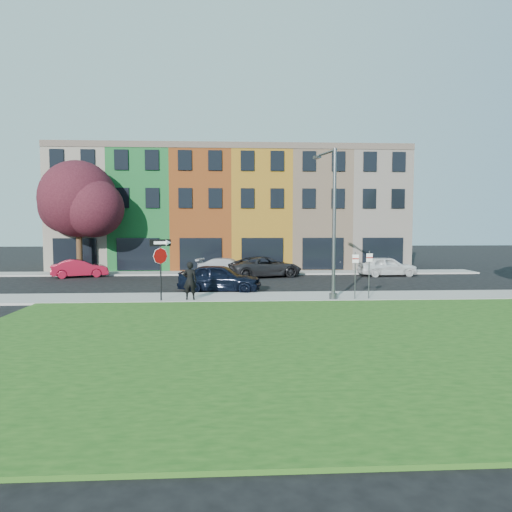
{
  "coord_description": "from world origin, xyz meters",
  "views": [
    {
      "loc": [
        -2.52,
        -20.87,
        3.95
      ],
      "look_at": [
        -1.17,
        4.0,
        2.18
      ],
      "focal_mm": 32.0,
      "sensor_mm": 36.0,
      "label": 1
    }
  ],
  "objects": [
    {
      "name": "tree_purple",
      "position": [
        -13.99,
        14.56,
        5.67
      ],
      "size": [
        6.93,
        6.06,
        8.58
      ],
      "color": "#311F10",
      "rests_on": "sidewalk_far"
    },
    {
      "name": "parked_car_silver",
      "position": [
        -2.75,
        13.22,
        0.68
      ],
      "size": [
        3.59,
        5.4,
        1.37
      ],
      "primitive_type": "imported",
      "rotation": [
        0.0,
        0.0,
        1.39
      ],
      "color": "#BCBCC1",
      "rests_on": "ground"
    },
    {
      "name": "sidewalk_near",
      "position": [
        2.0,
        3.0,
        0.06
      ],
      "size": [
        40.0,
        3.0,
        0.12
      ],
      "primitive_type": "cube",
      "color": "gray",
      "rests_on": "ground"
    },
    {
      "name": "street_lamp",
      "position": [
        2.61,
        2.11,
        3.94
      ],
      "size": [
        0.91,
        2.53,
        7.58
      ],
      "rotation": [
        0.0,
        0.0,
        0.25
      ],
      "color": "#4C4F51",
      "rests_on": "sidewalk_near"
    },
    {
      "name": "parking_sign_a",
      "position": [
        3.78,
        1.89,
        1.59
      ],
      "size": [
        0.32,
        0.11,
        2.39
      ],
      "rotation": [
        0.0,
        0.0,
        -0.18
      ],
      "color": "#4C4F51",
      "rests_on": "sidewalk_near"
    },
    {
      "name": "stop_sign",
      "position": [
        -6.04,
        1.9,
        2.3
      ],
      "size": [
        1.0,
        0.39,
        3.05
      ],
      "rotation": [
        0.0,
        0.0,
        0.34
      ],
      "color": "black",
      "rests_on": "sidewalk_near"
    },
    {
      "name": "sedan_near",
      "position": [
        -3.19,
        5.37,
        0.81
      ],
      "size": [
        3.45,
        5.38,
        1.62
      ],
      "primitive_type": "imported",
      "rotation": [
        0.0,
        0.0,
        1.41
      ],
      "color": "black",
      "rests_on": "ground"
    },
    {
      "name": "parked_car_white",
      "position": [
        9.24,
        12.8,
        0.74
      ],
      "size": [
        1.9,
        4.41,
        1.48
      ],
      "primitive_type": "imported",
      "rotation": [
        0.0,
        0.0,
        1.59
      ],
      "color": "silver",
      "rests_on": "ground"
    },
    {
      "name": "parked_car_red",
      "position": [
        -13.69,
        13.22,
        0.66
      ],
      "size": [
        3.84,
        4.84,
        1.31
      ],
      "primitive_type": "imported",
      "rotation": [
        0.0,
        0.0,
        1.9
      ],
      "color": "maroon",
      "rests_on": "ground"
    },
    {
      "name": "rowhouse_block",
      "position": [
        -2.5,
        21.18,
        4.99
      ],
      "size": [
        30.0,
        10.12,
        10.0
      ],
      "color": "beige",
      "rests_on": "ground"
    },
    {
      "name": "parking_sign_b",
      "position": [
        4.49,
        1.89,
        1.62
      ],
      "size": [
        0.32,
        0.08,
        2.45
      ],
      "rotation": [
        0.0,
        0.0,
        -0.01
      ],
      "color": "#4C4F51",
      "rests_on": "sidewalk_near"
    },
    {
      "name": "sidewalk_far",
      "position": [
        -3.0,
        15.0,
        0.06
      ],
      "size": [
        40.0,
        2.4,
        0.12
      ],
      "primitive_type": "cube",
      "color": "gray",
      "rests_on": "ground"
    },
    {
      "name": "man",
      "position": [
        -4.61,
        2.09,
        1.08
      ],
      "size": [
        0.71,
        0.48,
        1.92
      ],
      "primitive_type": "imported",
      "rotation": [
        0.0,
        0.0,
        3.13
      ],
      "color": "black",
      "rests_on": "sidewalk_near"
    },
    {
      "name": "ground",
      "position": [
        0.0,
        0.0,
        0.0
      ],
      "size": [
        120.0,
        120.0,
        0.0
      ],
      "primitive_type": "plane",
      "color": "black",
      "rests_on": "ground"
    },
    {
      "name": "parked_car_dark",
      "position": [
        -0.02,
        12.68,
        0.76
      ],
      "size": [
        5.7,
        6.94,
        1.52
      ],
      "primitive_type": "imported",
      "rotation": [
        0.0,
        0.0,
        1.88
      ],
      "color": "black",
      "rests_on": "ground"
    }
  ]
}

